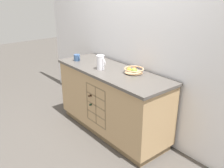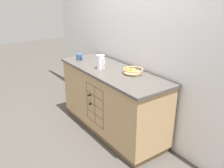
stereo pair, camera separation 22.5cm
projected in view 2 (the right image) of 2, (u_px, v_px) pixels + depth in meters
name	position (u px, v px, depth m)	size (l,w,h in m)	color
ground_plane	(112.00, 130.00, 3.65)	(14.00, 14.00, 0.00)	#4C4742
back_wall	(134.00, 40.00, 3.38)	(4.40, 0.06, 2.55)	white
kitchen_island	(112.00, 101.00, 3.48)	(1.80, 0.66, 0.92)	olive
fruit_bowl	(133.00, 71.00, 3.15)	(0.25, 0.25, 0.09)	tan
white_pitcher	(101.00, 62.00, 3.31)	(0.16, 0.11, 0.19)	white
ceramic_mug	(79.00, 57.00, 3.74)	(0.13, 0.09, 0.09)	#385684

